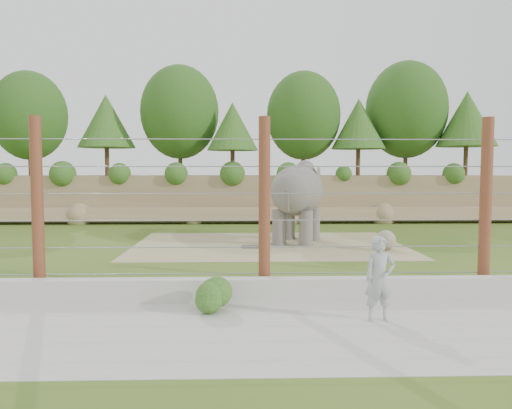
{
  "coord_description": "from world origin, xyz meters",
  "views": [
    {
      "loc": [
        -0.5,
        -15.56,
        2.83
      ],
      "look_at": [
        0.0,
        2.0,
        1.6
      ],
      "focal_mm": 35.0,
      "sensor_mm": 36.0,
      "label": 1
    }
  ],
  "objects_px": {
    "elephant": "(297,202)",
    "stone_ball": "(386,240)",
    "barrier_fence": "(264,207)",
    "zookeeper": "(380,279)"
  },
  "relations": [
    {
      "from": "barrier_fence",
      "to": "zookeeper",
      "type": "height_order",
      "value": "barrier_fence"
    },
    {
      "from": "zookeeper",
      "to": "elephant",
      "type": "bearing_deg",
      "value": 85.02
    },
    {
      "from": "stone_ball",
      "to": "zookeeper",
      "type": "distance_m",
      "value": 8.47
    },
    {
      "from": "elephant",
      "to": "zookeeper",
      "type": "bearing_deg",
      "value": -69.93
    },
    {
      "from": "zookeeper",
      "to": "barrier_fence",
      "type": "bearing_deg",
      "value": 128.37
    },
    {
      "from": "elephant",
      "to": "barrier_fence",
      "type": "bearing_deg",
      "value": -83.84
    },
    {
      "from": "elephant",
      "to": "stone_ball",
      "type": "relative_size",
      "value": 5.53
    },
    {
      "from": "stone_ball",
      "to": "barrier_fence",
      "type": "xyz_separation_m",
      "value": [
        -4.53,
        -6.09,
        1.63
      ]
    },
    {
      "from": "stone_ball",
      "to": "barrier_fence",
      "type": "distance_m",
      "value": 7.76
    },
    {
      "from": "elephant",
      "to": "zookeeper",
      "type": "height_order",
      "value": "elephant"
    }
  ]
}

